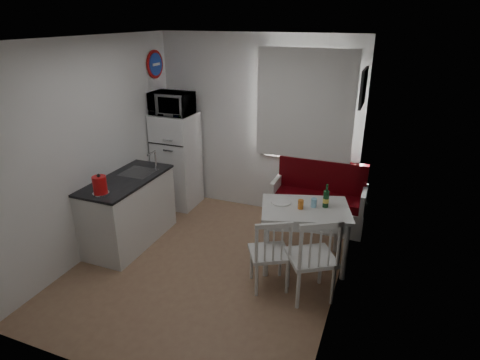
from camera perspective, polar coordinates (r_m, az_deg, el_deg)
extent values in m
cube|color=#8F664C|center=(4.98, -4.51, -11.99)|extent=(3.00, 3.50, 0.02)
cube|color=white|center=(4.12, -5.66, 19.42)|extent=(3.00, 3.50, 0.02)
cube|color=white|center=(5.92, 2.50, 7.65)|extent=(3.00, 0.02, 2.60)
cube|color=white|center=(3.07, -19.70, -8.50)|extent=(3.00, 0.02, 2.60)
cube|color=white|center=(5.20, -20.09, 4.15)|extent=(0.02, 3.50, 2.60)
cube|color=white|center=(3.99, 14.73, -0.59)|extent=(0.02, 3.50, 2.60)
cube|color=silver|center=(5.64, 9.29, 10.02)|extent=(1.22, 0.06, 1.47)
cube|color=white|center=(5.56, 9.16, 10.38)|extent=(1.35, 0.02, 1.50)
cube|color=silver|center=(5.44, -15.46, -4.39)|extent=(0.60, 1.30, 0.86)
cube|color=black|center=(5.26, -15.97, 0.04)|extent=(0.62, 1.32, 0.03)
cube|color=#99999E|center=(5.44, -14.21, 0.61)|extent=(0.40, 0.40, 0.10)
cylinder|color=silver|center=(5.43, -11.93, 2.80)|extent=(0.02, 0.02, 0.26)
cylinder|color=#1A3A9F|center=(6.14, -11.94, 15.80)|extent=(0.03, 0.40, 0.40)
cube|color=black|center=(4.85, 17.10, 12.46)|extent=(0.04, 0.52, 0.42)
cube|color=silver|center=(5.84, 10.87, -4.75)|extent=(1.30, 0.50, 0.36)
cube|color=#57050A|center=(5.74, 11.04, -2.61)|extent=(1.24, 0.46, 0.12)
cube|color=#57050A|center=(5.80, 11.61, 0.64)|extent=(1.24, 0.10, 0.46)
cube|color=silver|center=(4.70, 9.31, -4.10)|extent=(1.16, 0.96, 0.04)
cube|color=silver|center=(4.74, 9.25, -4.97)|extent=(1.04, 0.84, 0.12)
cylinder|color=silver|center=(4.88, 9.04, -8.06)|extent=(0.06, 0.06, 0.71)
cube|color=silver|center=(4.42, 4.19, -10.29)|extent=(0.55, 0.55, 0.04)
cube|color=silver|center=(4.15, 3.54, -8.79)|extent=(0.36, 0.23, 0.43)
cube|color=silver|center=(4.31, 10.12, -10.79)|extent=(0.62, 0.62, 0.04)
cube|color=silver|center=(4.00, 9.78, -9.09)|extent=(0.40, 0.27, 0.48)
cube|color=white|center=(6.26, -8.92, 2.77)|extent=(0.59, 0.59, 1.46)
imported|color=white|center=(5.98, -9.68, 10.70)|extent=(0.59, 0.40, 0.32)
cylinder|color=red|center=(4.80, -19.31, -0.69)|extent=(0.19, 0.19, 0.25)
cylinder|color=orange|center=(4.63, 8.63, -3.45)|extent=(0.07, 0.07, 0.11)
cylinder|color=#90D3F5|center=(4.70, 10.45, -3.20)|extent=(0.06, 0.06, 0.11)
cylinder|color=white|center=(4.77, 5.87, -3.13)|extent=(0.24, 0.24, 0.02)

